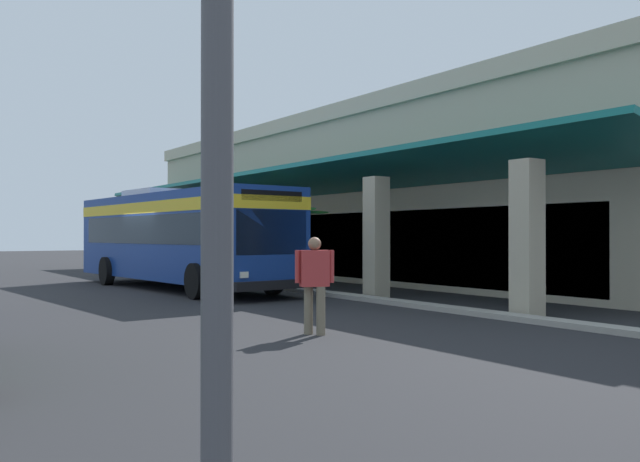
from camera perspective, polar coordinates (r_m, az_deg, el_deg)
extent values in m
plane|color=#262628|center=(26.46, 3.11, -4.20)|extent=(120.00, 120.00, 0.00)
cube|color=#9E998E|center=(25.13, -7.79, -4.27)|extent=(37.46, 0.50, 0.12)
cube|color=#B2A88E|center=(30.67, 8.69, 2.13)|extent=(31.22, 12.08, 6.21)
cube|color=#C0B59A|center=(31.00, 8.68, 8.44)|extent=(31.52, 12.38, 0.60)
cube|color=#B2A88E|center=(37.40, -15.66, -0.45)|extent=(0.55, 0.55, 3.42)
cube|color=#B2A88E|center=(32.51, -12.75, -0.47)|extent=(0.55, 0.55, 3.42)
cube|color=#B2A88E|center=(27.73, -8.82, -0.49)|extent=(0.55, 0.55, 3.42)
cube|color=#B2A88E|center=(23.14, -3.29, -0.52)|extent=(0.55, 0.55, 3.42)
cube|color=#B2A88E|center=(18.86, 4.84, -0.55)|extent=(0.55, 0.55, 3.42)
cube|color=#B2A88E|center=(15.17, 17.31, -0.57)|extent=(0.55, 0.55, 3.42)
cube|color=#146B66|center=(26.13, -3.73, 4.02)|extent=(31.22, 3.16, 0.82)
cube|color=#19232D|center=(26.92, -0.72, -1.16)|extent=(26.22, 0.08, 2.40)
cube|color=navy|center=(22.49, -11.99, -0.47)|extent=(11.15, 3.33, 2.75)
cube|color=yellow|center=(22.50, -11.99, 1.88)|extent=(11.18, 3.35, 0.36)
cube|color=#19232D|center=(22.76, -12.33, 0.10)|extent=(9.40, 3.23, 0.90)
cube|color=#19232D|center=(17.75, -4.15, -0.10)|extent=(0.22, 2.24, 1.20)
cube|color=black|center=(17.77, -4.13, 3.03)|extent=(0.20, 1.94, 0.28)
cube|color=black|center=(17.69, -3.91, -4.64)|extent=(0.37, 2.46, 0.24)
cube|color=silver|center=(18.25, -1.74, -3.57)|extent=(0.08, 0.24, 0.16)
cube|color=silver|center=(17.25, -6.52, -3.75)|extent=(0.08, 0.24, 0.16)
cube|color=silver|center=(23.89, -13.58, 3.12)|extent=(2.52, 1.95, 0.24)
cylinder|color=black|center=(20.03, -4.08, -4.00)|extent=(1.00, 0.30, 1.00)
cylinder|color=black|center=(18.72, -10.57, -4.25)|extent=(1.00, 0.30, 1.00)
cylinder|color=black|center=(25.84, -12.48, -3.18)|extent=(1.00, 0.30, 1.00)
cylinder|color=black|center=(24.84, -17.80, -3.28)|extent=(1.00, 0.30, 1.00)
cylinder|color=#726651|center=(11.95, -1.00, -6.80)|extent=(0.16, 0.16, 0.86)
cylinder|color=#726651|center=(11.82, 0.07, -6.87)|extent=(0.16, 0.16, 0.86)
cube|color=#B23333|center=(11.83, -0.47, -3.21)|extent=(0.36, 0.54, 0.64)
sphere|color=#8C664C|center=(11.81, -0.47, -1.09)|extent=(0.23, 0.23, 0.23)
cylinder|color=#B23333|center=(11.79, -1.94, -3.07)|extent=(0.09, 0.09, 0.58)
cylinder|color=#B23333|center=(11.86, 0.99, -3.05)|extent=(0.09, 0.09, 0.58)
cube|color=gray|center=(22.88, -1.81, -4.17)|extent=(0.85, 0.85, 0.50)
cylinder|color=#332319|center=(22.87, -1.81, -3.52)|extent=(0.72, 0.72, 0.02)
cylinder|color=brown|center=(22.84, -1.81, -1.12)|extent=(0.16, 0.16, 1.93)
ellipsoid|color=#1E6028|center=(22.60, -1.08, 1.90)|extent=(0.79, 0.42, 0.17)
ellipsoid|color=#1E6028|center=(22.88, -0.51, 1.61)|extent=(0.69, 1.01, 0.16)
ellipsoid|color=#1E6028|center=(23.26, -1.72, 1.54)|extent=(0.79, 0.68, 0.15)
ellipsoid|color=#1E6028|center=(22.95, -2.66, 1.80)|extent=(0.67, 0.63, 0.17)
ellipsoid|color=#1E6028|center=(22.45, -2.36, 1.52)|extent=(0.63, 0.90, 0.16)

